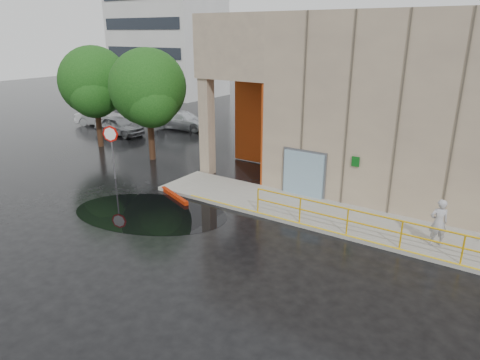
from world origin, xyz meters
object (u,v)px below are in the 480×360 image
(red_curb, at_px, (174,196))
(car_c, at_px, (183,120))
(tree_far, at_px, (94,84))
(stop_sign, at_px, (111,141))
(person, at_px, (438,222))
(tree_near, at_px, (149,91))
(car_b, at_px, (101,117))
(car_a, at_px, (119,126))

(red_curb, xyz_separation_m, car_c, (-9.24, 11.31, 0.61))
(car_c, bearing_deg, red_curb, -151.68)
(tree_far, bearing_deg, car_c, 82.67)
(stop_sign, distance_m, car_c, 12.17)
(person, distance_m, stop_sign, 15.25)
(tree_near, bearing_deg, stop_sign, -77.10)
(person, relative_size, red_curb, 0.71)
(car_b, relative_size, tree_far, 0.63)
(red_curb, xyz_separation_m, tree_far, (-10.16, 4.17, 3.97))
(car_a, height_order, car_b, car_a)
(person, distance_m, tree_far, 21.44)
(tree_far, bearing_deg, person, -7.59)
(person, relative_size, tree_far, 0.26)
(car_b, bearing_deg, stop_sign, -146.69)
(person, bearing_deg, tree_near, -39.80)
(stop_sign, relative_size, car_b, 0.69)
(person, xyz_separation_m, red_curb, (-10.87, -1.36, -0.91))
(car_b, bearing_deg, car_c, -87.91)
(red_curb, height_order, car_c, car_c)
(red_curb, relative_size, tree_far, 0.37)
(red_curb, bearing_deg, car_b, 150.79)
(car_a, distance_m, car_b, 4.09)
(tree_near, relative_size, tree_far, 1.00)
(car_a, bearing_deg, tree_near, -118.11)
(stop_sign, distance_m, red_curb, 4.72)
(stop_sign, height_order, car_b, stop_sign)
(tree_far, bearing_deg, red_curb, -22.30)
(car_b, distance_m, tree_far, 7.89)
(red_curb, relative_size, car_c, 0.50)
(red_curb, relative_size, tree_near, 0.38)
(stop_sign, bearing_deg, car_c, 115.17)
(stop_sign, xyz_separation_m, tree_far, (-5.86, 3.91, 2.04))
(stop_sign, xyz_separation_m, car_b, (-11.32, 8.47, -1.35))
(car_a, height_order, car_c, car_c)
(red_curb, distance_m, tree_far, 11.67)
(car_b, bearing_deg, person, -125.42)
(person, bearing_deg, tree_far, -38.43)
(tree_far, bearing_deg, stop_sign, -33.69)
(tree_near, bearing_deg, car_a, 153.22)
(car_a, relative_size, car_c, 0.83)
(tree_near, bearing_deg, tree_far, 176.83)
(red_curb, height_order, tree_far, tree_far)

